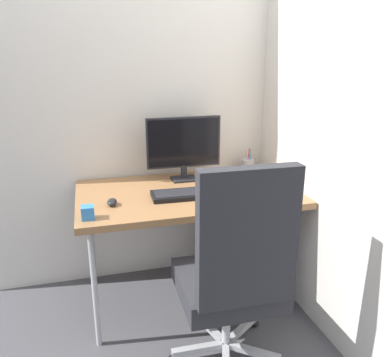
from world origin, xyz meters
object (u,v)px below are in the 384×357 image
at_px(office_chair, 235,271).
at_px(monitor, 184,145).
at_px(keyboard, 186,194).
at_px(notebook, 246,189).
at_px(mouse, 112,202).
at_px(desk_clamp_accessory, 88,213).
at_px(filing_cabinet, 241,245).
at_px(pen_holder, 248,165).

distance_m(office_chair, monitor, 0.97).
xyz_separation_m(monitor, keyboard, (-0.07, -0.31, -0.22)).
distance_m(monitor, notebook, 0.48).
height_order(mouse, desk_clamp_accessory, desk_clamp_accessory).
xyz_separation_m(office_chair, keyboard, (-0.09, 0.56, 0.19)).
relative_size(filing_cabinet, keyboard, 1.46).
xyz_separation_m(filing_cabinet, monitor, (-0.35, 0.18, 0.67)).
distance_m(office_chair, filing_cabinet, 0.81).
bearing_deg(notebook, keyboard, -165.42).
bearing_deg(filing_cabinet, monitor, 152.39).
bearing_deg(mouse, filing_cabinet, 21.03).
xyz_separation_m(pen_holder, notebook, (-0.16, -0.36, -0.04)).
bearing_deg(desk_clamp_accessory, keyboard, 18.30).
xyz_separation_m(keyboard, desk_clamp_accessory, (-0.55, -0.18, 0.02)).
bearing_deg(notebook, mouse, -164.53).
xyz_separation_m(monitor, pen_holder, (0.47, 0.06, -0.19)).
distance_m(filing_cabinet, mouse, 0.96).
bearing_deg(keyboard, filing_cabinet, 18.02).
relative_size(filing_cabinet, desk_clamp_accessory, 8.77).
height_order(monitor, desk_clamp_accessory, monitor).
relative_size(office_chair, monitor, 2.27).
height_order(filing_cabinet, desk_clamp_accessory, desk_clamp_accessory).
distance_m(notebook, desk_clamp_accessory, 0.94).
bearing_deg(monitor, desk_clamp_accessory, -141.09).
bearing_deg(mouse, monitor, 45.19).
height_order(keyboard, mouse, mouse).
distance_m(monitor, desk_clamp_accessory, 0.81).
relative_size(office_chair, pen_holder, 6.74).
distance_m(keyboard, mouse, 0.42).
bearing_deg(pen_holder, monitor, -172.99).
distance_m(pen_holder, desk_clamp_accessory, 1.22).
distance_m(office_chair, desk_clamp_accessory, 0.77).
bearing_deg(pen_holder, notebook, -114.68).
bearing_deg(pen_holder, keyboard, -145.29).
height_order(filing_cabinet, pen_holder, pen_holder).
distance_m(office_chair, notebook, 0.67).
height_order(pen_holder, desk_clamp_accessory, pen_holder).
distance_m(monitor, pen_holder, 0.51).
distance_m(filing_cabinet, desk_clamp_accessory, 1.11).
bearing_deg(filing_cabinet, keyboard, -161.98).
relative_size(monitor, keyboard, 1.20).
xyz_separation_m(keyboard, pen_holder, (0.54, 0.37, 0.03)).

